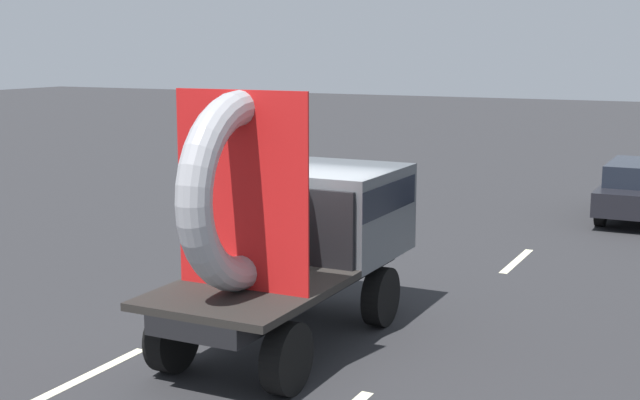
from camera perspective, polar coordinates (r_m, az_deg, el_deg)
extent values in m
plane|color=#28282B|center=(13.09, -2.28, -8.65)|extent=(120.00, 120.00, 0.00)
cylinder|color=black|center=(14.02, -2.47, -5.44)|extent=(0.28, 0.90, 0.90)
cylinder|color=black|center=(13.31, 3.99, -6.30)|extent=(0.28, 0.90, 0.90)
cylinder|color=black|center=(11.63, -9.64, -8.86)|extent=(0.28, 0.90, 0.90)
cylinder|color=black|center=(10.76, -2.18, -10.30)|extent=(0.28, 0.90, 0.90)
cube|color=black|center=(12.36, -2.08, -5.44)|extent=(1.30, 4.85, 0.25)
cube|color=#4C5156|center=(13.36, 0.69, -0.74)|extent=(2.00, 2.13, 1.35)
cube|color=black|center=(13.26, 0.60, 0.48)|extent=(2.02, 2.03, 0.44)
cube|color=black|center=(11.43, -4.65, -5.86)|extent=(2.00, 2.72, 0.10)
cube|color=black|center=(12.39, -1.56, -1.72)|extent=(1.80, 0.08, 1.10)
torus|color=#9E9EA3|center=(11.01, -5.15, 0.58)|extent=(0.44, 2.54, 2.54)
cube|color=red|center=(11.01, -5.15, 0.58)|extent=(1.90, 0.03, 2.54)
cylinder|color=black|center=(24.28, 18.89, 0.33)|extent=(0.23, 0.66, 0.66)
cylinder|color=black|center=(21.57, 17.89, -0.77)|extent=(0.23, 0.66, 0.66)
cube|color=beige|center=(11.87, -14.81, -10.97)|extent=(0.16, 2.14, 0.01)
cube|color=beige|center=(18.74, 2.41, -2.89)|extent=(0.16, 2.95, 0.01)
cube|color=beige|center=(17.71, 12.75, -3.90)|extent=(0.16, 2.15, 0.01)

